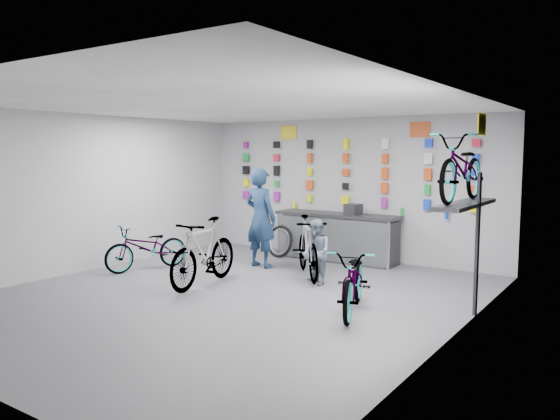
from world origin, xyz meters
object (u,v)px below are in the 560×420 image
Objects in this scene: bike_right at (354,280)px; bike_service at (308,247)px; counter at (336,238)px; customer at (316,252)px; clerk at (261,218)px; bike_center at (204,252)px; bike_left at (147,247)px.

bike_right is 2.30m from bike_service.
customer is (0.72, -2.04, 0.08)m from counter.
bike_service is 1.34m from clerk.
counter is 1.49× the size of bike_right.
customer reaches higher than counter.
bike_center reaches higher than counter.
bike_left is at bearing 47.86° from clerk.
clerk is (-1.25, 0.25, 0.43)m from bike_service.
customer reaches higher than bike_right.
bike_center reaches higher than bike_service.
clerk is at bearing -123.15° from counter.
bike_center reaches higher than bike_right.
bike_service is 0.94× the size of clerk.
clerk reaches higher than bike_right.
customer is at bearing 165.07° from clerk.
clerk is (1.64, 1.48, 0.54)m from bike_left.
customer is at bearing 28.43° from bike_center.
customer is (0.40, -0.38, 0.01)m from bike_service.
counter is 1.60× the size of bike_left.
clerk is at bearing 58.27° from bike_left.
bike_right is at bearing -83.18° from bike_service.
bike_right is at bearing -8.25° from bike_center.
counter is at bearing 59.48° from bike_service.
counter is at bearing 144.07° from customer.
bike_left is 4.61m from bike_right.
bike_right reaches higher than bike_left.
bike_left is (-2.57, -2.90, -0.04)m from counter.
customer reaches higher than bike_left.
bike_center is 1.93m from customer.
clerk reaches higher than customer.
bike_right is 3.49m from clerk.
bike_center is (1.75, -0.29, 0.13)m from bike_left.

